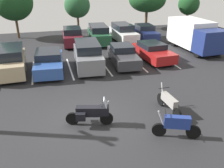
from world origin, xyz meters
name	(u,v)px	position (x,y,z in m)	size (l,w,h in m)	color
ground	(90,120)	(0.00, 0.00, -0.05)	(44.00, 44.00, 0.10)	#262628
motorcycle_touring	(91,113)	(-0.04, -0.45, 0.64)	(2.20, 1.05, 1.37)	black
motorcycle_second	(169,103)	(4.02, -0.45, 0.57)	(0.62, 2.37, 1.34)	black
motorcycle_third	(176,125)	(3.32, -2.43, 0.62)	(1.99, 0.95, 1.28)	black
parking_stripes	(52,70)	(-1.52, 7.46, 0.00)	(19.23, 4.81, 0.01)	silver
car_tan	(11,61)	(-4.29, 7.62, 0.95)	(2.11, 4.76, 1.91)	tan
car_blue	(49,62)	(-1.66, 7.25, 0.75)	(2.25, 4.67, 1.52)	#2D519E
car_grey	(88,55)	(1.25, 7.35, 0.98)	(2.23, 4.90, 1.96)	slate
car_charcoal	(123,55)	(4.10, 7.37, 0.71)	(2.14, 4.58, 1.49)	#38383D
car_red	(153,52)	(6.87, 7.74, 0.70)	(2.25, 4.64, 1.41)	maroon
car_far_maroon	(73,37)	(0.95, 14.40, 0.87)	(2.15, 4.39, 1.75)	maroon
car_far_green	(99,34)	(3.69, 14.32, 0.94)	(2.13, 4.70, 1.87)	#235638
car_far_white	(123,33)	(6.41, 14.41, 0.92)	(1.95, 4.90, 1.86)	white
car_far_navy	(145,32)	(9.15, 14.83, 0.76)	(2.23, 4.70, 1.54)	navy
box_truck	(195,34)	(11.88, 9.50, 1.47)	(2.65, 6.16, 2.74)	navy
tree_center	(13,2)	(-4.66, 19.12, 3.94)	(4.14, 4.14, 5.93)	#4C3823
tree_right	(189,4)	(17.43, 19.73, 3.03)	(2.81, 2.81, 4.45)	#4C3823
tree_far_right	(77,6)	(2.42, 20.36, 3.25)	(3.11, 3.11, 4.73)	#4C3823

